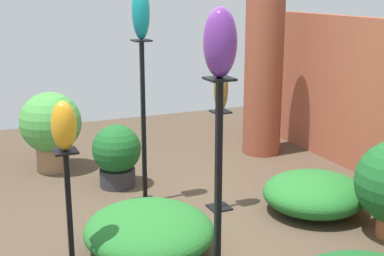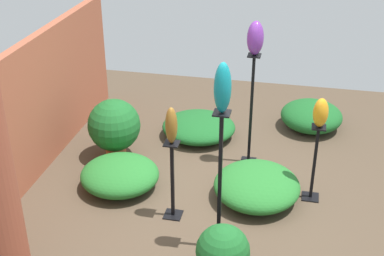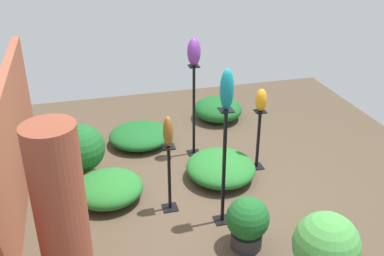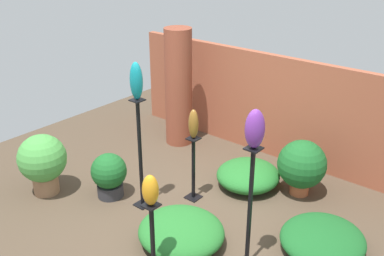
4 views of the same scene
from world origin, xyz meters
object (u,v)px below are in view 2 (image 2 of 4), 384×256
(pedestal_bronze, at_px, (173,184))
(art_vase_teal, at_px, (223,88))
(pedestal_teal, at_px, (220,189))
(pedestal_violet, at_px, (251,115))
(art_vase_violet, at_px, (255,38))
(pedestal_amber, at_px, (314,167))
(potted_plant_near_pillar, at_px, (223,255))
(art_vase_bronze, at_px, (171,125))
(art_vase_amber, at_px, (321,113))
(potted_plant_mid_left, at_px, (114,126))

(pedestal_bronze, height_order, art_vase_teal, art_vase_teal)
(pedestal_bronze, distance_m, pedestal_teal, 0.79)
(pedestal_violet, relative_size, art_vase_violet, 3.57)
(pedestal_amber, bearing_deg, pedestal_bronze, 114.41)
(pedestal_amber, relative_size, potted_plant_near_pillar, 1.45)
(pedestal_bronze, height_order, art_vase_bronze, art_vase_bronze)
(pedestal_violet, bearing_deg, art_vase_violet, 0.00)
(pedestal_amber, height_order, art_vase_amber, art_vase_amber)
(pedestal_amber, relative_size, art_vase_teal, 1.97)
(art_vase_teal, height_order, potted_plant_near_pillar, art_vase_teal)
(pedestal_bronze, height_order, potted_plant_near_pillar, pedestal_bronze)
(pedestal_bronze, distance_m, pedestal_amber, 1.68)
(pedestal_violet, relative_size, pedestal_amber, 1.57)
(pedestal_amber, distance_m, art_vase_teal, 2.01)
(potted_plant_near_pillar, bearing_deg, pedestal_violet, 0.57)
(pedestal_violet, bearing_deg, potted_plant_mid_left, 98.13)
(art_vase_bronze, bearing_deg, art_vase_teal, -125.85)
(art_vase_violet, distance_m, art_vase_teal, 1.80)
(pedestal_amber, bearing_deg, potted_plant_near_pillar, 154.00)
(pedestal_violet, distance_m, art_vase_amber, 1.15)
(pedestal_amber, height_order, art_vase_teal, art_vase_teal)
(pedestal_teal, distance_m, art_vase_violet, 2.05)
(art_vase_violet, height_order, art_vase_bronze, art_vase_violet)
(pedestal_amber, distance_m, potted_plant_near_pillar, 1.84)
(potted_plant_near_pillar, bearing_deg, potted_plant_mid_left, 40.91)
(art_vase_amber, height_order, potted_plant_mid_left, art_vase_amber)
(art_vase_violet, relative_size, potted_plant_mid_left, 0.51)
(pedestal_amber, distance_m, art_vase_bronze, 1.82)
(art_vase_violet, xyz_separation_m, potted_plant_near_pillar, (-2.32, -0.02, -1.36))
(pedestal_violet, relative_size, pedestal_teal, 0.96)
(pedestal_amber, bearing_deg, art_vase_amber, 0.00)
(art_vase_teal, relative_size, potted_plant_mid_left, 0.59)
(art_vase_amber, bearing_deg, potted_plant_near_pillar, 154.00)
(pedestal_amber, xyz_separation_m, art_vase_violet, (0.67, 0.83, 1.28))
(pedestal_amber, relative_size, art_vase_amber, 2.79)
(pedestal_violet, height_order, art_vase_violet, art_vase_violet)
(art_vase_bronze, xyz_separation_m, art_vase_teal, (-0.43, -0.59, 0.66))
(art_vase_amber, bearing_deg, potted_plant_mid_left, 80.80)
(art_vase_violet, distance_m, potted_plant_mid_left, 2.18)
(pedestal_teal, bearing_deg, art_vase_amber, -39.70)
(pedestal_teal, distance_m, art_vase_amber, 1.51)
(potted_plant_mid_left, xyz_separation_m, potted_plant_near_pillar, (-2.07, -1.80, -0.11))
(pedestal_bronze, xyz_separation_m, pedestal_amber, (0.69, -1.53, 0.01))
(art_vase_bronze, bearing_deg, pedestal_violet, -27.04)
(pedestal_teal, distance_m, art_vase_bronze, 0.85)
(art_vase_violet, bearing_deg, potted_plant_near_pillar, -179.43)
(pedestal_bronze, xyz_separation_m, art_vase_amber, (0.69, -1.53, 0.70))
(art_vase_teal, bearing_deg, pedestal_amber, -39.70)
(pedestal_teal, bearing_deg, pedestal_bronze, 54.15)
(pedestal_bronze, bearing_deg, pedestal_violet, -27.04)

